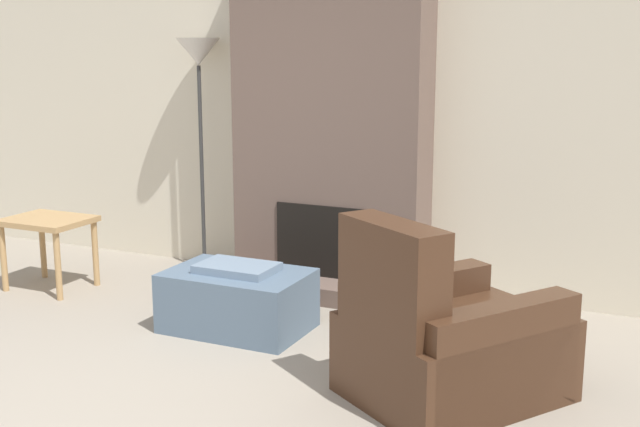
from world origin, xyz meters
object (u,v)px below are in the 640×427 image
(armchair, at_px, (443,346))
(side_table, at_px, (48,230))
(ottoman, at_px, (238,299))
(floor_lamp_left, at_px, (199,68))

(armchair, bearing_deg, side_table, 22.32)
(ottoman, bearing_deg, armchair, -17.35)
(armchair, xyz_separation_m, side_table, (-3.14, 0.64, 0.16))
(ottoman, relative_size, armchair, 0.68)
(ottoman, distance_m, floor_lamp_left, 1.98)
(floor_lamp_left, bearing_deg, ottoman, -48.78)
(ottoman, relative_size, floor_lamp_left, 0.48)
(armchair, height_order, floor_lamp_left, floor_lamp_left)
(armchair, height_order, side_table, armchair)
(side_table, bearing_deg, armchair, -11.47)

